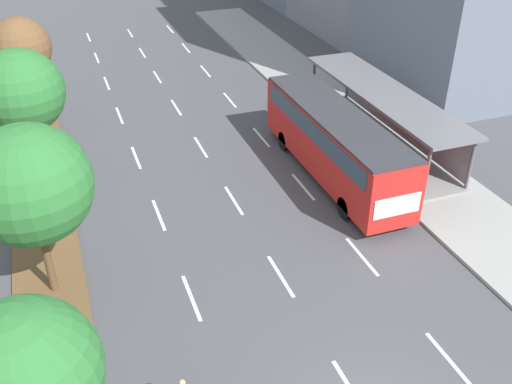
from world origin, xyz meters
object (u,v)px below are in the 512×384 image
Objects in this scene: bus at (334,138)px; median_tree_nearest at (24,375)px; bus_shelter at (386,111)px; median_tree_third at (21,92)px; median_tree_fourth at (21,48)px; median_tree_second at (30,185)px.

bus is 1.94× the size of median_tree_nearest.
median_tree_third is (-17.74, 1.29, 3.03)m from bus_shelter.
bus is at bearing -40.41° from median_tree_fourth.
median_tree_nearest is 0.90× the size of median_tree_second.
median_tree_second reaches higher than bus.
median_tree_fourth is (0.30, 23.40, 0.34)m from median_tree_nearest.
bus_shelter is 1.13× the size of bus.
median_tree_nearest is 0.88× the size of median_tree_third.
bus_shelter is 2.11× the size of median_tree_fourth.
bus_shelter is 4.89m from bus.
bus_shelter is 23.14m from median_tree_nearest.
median_tree_nearest is at bearing -92.81° from median_tree_second.
bus_shelter is 20.10m from median_tree_fourth.
median_tree_fourth is at bearing 89.27° from median_tree_nearest.
median_tree_third is (-13.46, 3.65, 2.82)m from bus.
median_tree_fourth reaches higher than bus.
median_tree_third is 1.10× the size of median_tree_fourth.
median_tree_second is at bearing 87.19° from median_tree_nearest.
median_tree_third reaches higher than median_tree_fourth.
median_tree_third is at bearing 90.66° from median_tree_second.
median_tree_third reaches higher than bus.
median_tree_third is 7.81m from median_tree_fourth.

